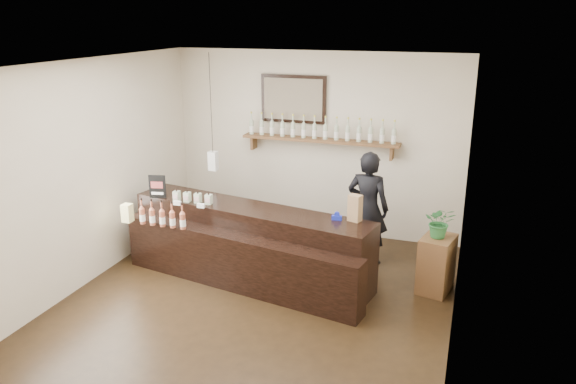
% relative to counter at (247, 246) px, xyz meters
% --- Properties ---
extents(ground, '(5.00, 5.00, 0.00)m').
position_rel_counter_xyz_m(ground, '(0.36, -0.58, -0.44)').
color(ground, black).
rests_on(ground, ground).
extents(room_shell, '(5.00, 5.00, 5.00)m').
position_rel_counter_xyz_m(room_shell, '(0.36, -0.58, 1.27)').
color(room_shell, beige).
rests_on(room_shell, ground).
extents(back_wall_decor, '(2.66, 0.96, 1.69)m').
position_rel_counter_xyz_m(back_wall_decor, '(0.22, 1.80, 1.31)').
color(back_wall_decor, brown).
rests_on(back_wall_decor, ground).
extents(counter, '(3.38, 1.49, 1.09)m').
position_rel_counter_xyz_m(counter, '(0.00, 0.00, 0.00)').
color(counter, black).
rests_on(counter, ground).
extents(promo_sign, '(0.23, 0.07, 0.32)m').
position_rel_counter_xyz_m(promo_sign, '(-1.31, 0.08, 0.65)').
color(promo_sign, black).
rests_on(promo_sign, counter).
extents(paper_bag, '(0.18, 0.15, 0.33)m').
position_rel_counter_xyz_m(paper_bag, '(1.39, 0.07, 0.66)').
color(paper_bag, olive).
rests_on(paper_bag, counter).
extents(tape_dispenser, '(0.13, 0.06, 0.10)m').
position_rel_counter_xyz_m(tape_dispenser, '(1.18, 0.03, 0.53)').
color(tape_dispenser, '#1825AC').
rests_on(tape_dispenser, counter).
extents(side_cabinet, '(0.46, 0.56, 0.71)m').
position_rel_counter_xyz_m(side_cabinet, '(2.36, 0.41, -0.08)').
color(side_cabinet, brown).
rests_on(side_cabinet, ground).
extents(potted_plant, '(0.38, 0.34, 0.40)m').
position_rel_counter_xyz_m(potted_plant, '(2.36, 0.41, 0.47)').
color(potted_plant, '#2C6F36').
rests_on(potted_plant, side_cabinet).
extents(shopkeeper, '(0.69, 0.50, 1.79)m').
position_rel_counter_xyz_m(shopkeeper, '(1.38, 0.97, 0.46)').
color(shopkeeper, black).
rests_on(shopkeeper, ground).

